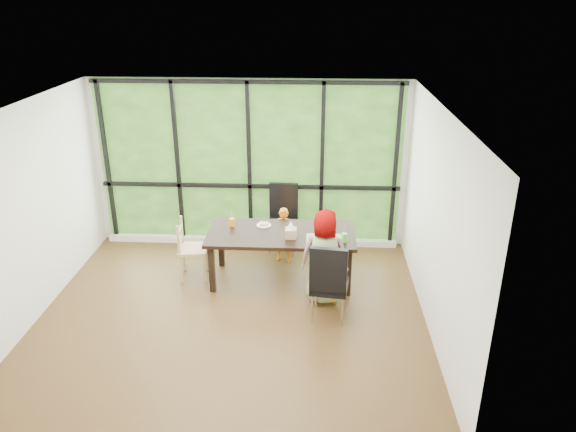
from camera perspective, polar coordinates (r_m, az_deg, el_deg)
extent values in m
plane|color=black|center=(7.25, -5.85, -10.24)|extent=(5.00, 5.00, 0.00)
plane|color=silver|center=(8.71, -4.04, 5.46)|extent=(5.00, 0.00, 5.00)
cube|color=#1F4817|center=(8.69, -4.05, 5.42)|extent=(4.80, 0.02, 2.65)
cube|color=silver|center=(9.09, -3.89, -2.57)|extent=(4.80, 0.12, 0.10)
cube|color=black|center=(7.84, -0.69, -4.25)|extent=(2.15, 1.11, 0.75)
cube|color=black|center=(8.64, -0.57, -0.35)|extent=(0.48, 0.48, 1.08)
cube|color=black|center=(6.91, 4.38, -6.74)|extent=(0.52, 0.52, 1.08)
cube|color=tan|center=(8.00, -9.94, -3.44)|extent=(0.44, 0.46, 0.90)
imported|color=#D3680A|center=(8.33, -0.44, -2.03)|extent=(0.36, 0.27, 0.88)
imported|color=gray|center=(7.21, 3.92, -4.33)|extent=(0.67, 0.47, 1.32)
cube|color=tan|center=(7.49, 3.79, -2.44)|extent=(0.48, 0.35, 0.01)
cylinder|color=white|center=(7.90, -2.56, -0.97)|extent=(0.21, 0.21, 0.01)
cylinder|color=white|center=(7.45, 3.74, -2.55)|extent=(0.22, 0.22, 0.01)
cylinder|color=orange|center=(7.90, -5.90, -0.66)|extent=(0.07, 0.07, 0.12)
cylinder|color=#59D93D|center=(7.42, 5.92, -2.27)|extent=(0.08, 0.08, 0.12)
cube|color=tan|center=(7.50, 0.29, -1.82)|extent=(0.16, 0.16, 0.13)
cylinder|color=white|center=(7.86, -5.93, 0.00)|extent=(0.01, 0.04, 0.20)
cylinder|color=pink|center=(7.38, 5.95, -1.55)|extent=(0.01, 0.04, 0.20)
cone|color=white|center=(7.45, 0.30, -0.97)|extent=(0.12, 0.12, 0.11)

